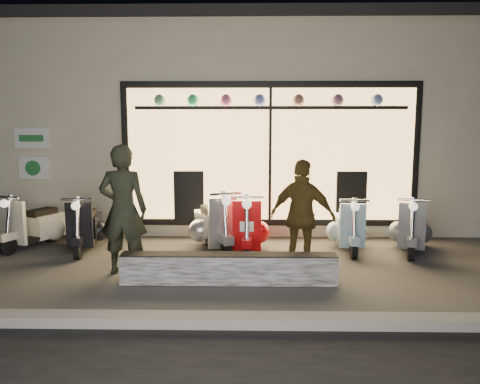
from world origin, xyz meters
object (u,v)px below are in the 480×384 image
object	(u,v)px
graffiti_barrier	(229,269)
man	(123,210)
scooter_silver	(213,225)
woman	(302,216)
scooter_red	(247,228)

from	to	relation	value
graffiti_barrier	man	xyz separation A→B (m)	(-1.49, 0.40, 0.72)
scooter_silver	woman	distance (m)	1.89
graffiti_barrier	scooter_red	world-z (taller)	scooter_red
man	woman	size ratio (longest dim) A/B	1.13
scooter_red	woman	world-z (taller)	woman
woman	scooter_red	bearing A→B (deg)	-30.16
graffiti_barrier	man	bearing A→B (deg)	165.02
graffiti_barrier	man	world-z (taller)	man
scooter_silver	scooter_red	distance (m)	0.59
man	graffiti_barrier	bearing A→B (deg)	166.27
woman	man	bearing A→B (deg)	26.94
scooter_red	man	xyz separation A→B (m)	(-1.73, -1.22, 0.52)
scooter_silver	graffiti_barrier	bearing A→B (deg)	-99.46
scooter_silver	scooter_red	size ratio (longest dim) A/B	1.02
graffiti_barrier	scooter_red	bearing A→B (deg)	81.74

